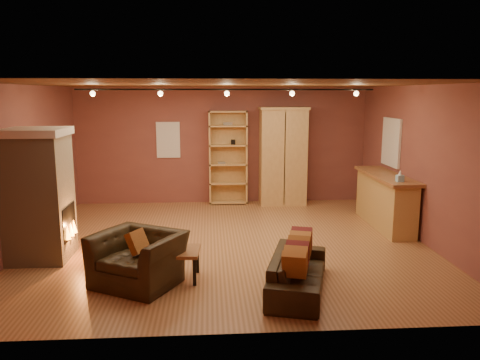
{
  "coord_description": "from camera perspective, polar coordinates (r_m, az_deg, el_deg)",
  "views": [
    {
      "loc": [
        -0.32,
        -8.08,
        2.65
      ],
      "look_at": [
        0.23,
        0.2,
        1.11
      ],
      "focal_mm": 35.0,
      "sensor_mm": 36.0,
      "label": 1
    }
  ],
  "objects": [
    {
      "name": "floor",
      "position": [
        8.51,
        -1.47,
        -7.65
      ],
      "size": [
        7.0,
        7.0,
        0.0
      ],
      "primitive_type": "plane",
      "color": "brown",
      "rests_on": "ground"
    },
    {
      "name": "ceiling",
      "position": [
        8.09,
        -1.56,
        11.56
      ],
      "size": [
        7.0,
        7.0,
        0.0
      ],
      "primitive_type": "plane",
      "rotation": [
        3.14,
        0.0,
        0.0
      ],
      "color": "brown",
      "rests_on": "back_wall"
    },
    {
      "name": "back_wall",
      "position": [
        11.4,
        -2.18,
        4.21
      ],
      "size": [
        7.0,
        0.02,
        2.8
      ],
      "primitive_type": "cube",
      "color": "brown",
      "rests_on": "floor"
    },
    {
      "name": "left_wall",
      "position": [
        8.77,
        -25.01,
        1.32
      ],
      "size": [
        0.02,
        6.5,
        2.8
      ],
      "primitive_type": "cube",
      "color": "brown",
      "rests_on": "floor"
    },
    {
      "name": "right_wall",
      "position": [
        9.03,
        21.3,
        1.82
      ],
      "size": [
        0.02,
        6.5,
        2.8
      ],
      "primitive_type": "cube",
      "color": "brown",
      "rests_on": "floor"
    },
    {
      "name": "fireplace",
      "position": [
        8.12,
        -23.31,
        -1.67
      ],
      "size": [
        1.01,
        0.98,
        2.12
      ],
      "color": "tan",
      "rests_on": "floor"
    },
    {
      "name": "back_window",
      "position": [
        11.41,
        -8.74,
        4.85
      ],
      "size": [
        0.56,
        0.04,
        0.86
      ],
      "primitive_type": "cube",
      "color": "white",
      "rests_on": "back_wall"
    },
    {
      "name": "bookcase",
      "position": [
        11.32,
        -1.48,
        2.85
      ],
      "size": [
        0.92,
        0.36,
        2.25
      ],
      "color": "tan",
      "rests_on": "floor"
    },
    {
      "name": "armoire",
      "position": [
        11.27,
        5.24,
        2.94
      ],
      "size": [
        1.15,
        0.65,
        2.34
      ],
      "color": "tan",
      "rests_on": "floor"
    },
    {
      "name": "bar_counter",
      "position": [
        9.85,
        17.25,
        -2.34
      ],
      "size": [
        0.6,
        2.23,
        1.07
      ],
      "color": "tan",
      "rests_on": "floor"
    },
    {
      "name": "tissue_box",
      "position": [
        9.01,
        18.92,
        0.37
      ],
      "size": [
        0.13,
        0.13,
        0.22
      ],
      "rotation": [
        0.0,
        0.0,
        0.02
      ],
      "color": "#88BCDA",
      "rests_on": "bar_counter"
    },
    {
      "name": "right_window",
      "position": [
        10.26,
        17.95,
        4.4
      ],
      "size": [
        0.05,
        0.9,
        1.0
      ],
      "primitive_type": "cube",
      "color": "white",
      "rests_on": "right_wall"
    },
    {
      "name": "loveseat",
      "position": [
        6.51,
        7.08,
        -10.16
      ],
      "size": [
        0.97,
        1.82,
        0.74
      ],
      "rotation": [
        0.0,
        0.0,
        1.29
      ],
      "color": "black",
      "rests_on": "floor"
    },
    {
      "name": "armchair",
      "position": [
        6.76,
        -12.34,
        -8.35
      ],
      "size": [
        1.35,
        1.19,
        0.99
      ],
      "rotation": [
        0.0,
        0.0,
        -0.5
      ],
      "color": "black",
      "rests_on": "floor"
    },
    {
      "name": "coffee_table",
      "position": [
        6.87,
        -7.44,
        -8.95
      ],
      "size": [
        0.61,
        0.61,
        0.44
      ],
      "rotation": [
        0.0,
        0.0,
        -0.06
      ],
      "color": "#9D6339",
      "rests_on": "floor"
    },
    {
      "name": "track_rail",
      "position": [
        8.29,
        -1.62,
        10.77
      ],
      "size": [
        5.2,
        0.09,
        0.13
      ],
      "color": "black",
      "rests_on": "ceiling"
    }
  ]
}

